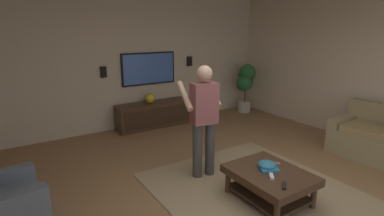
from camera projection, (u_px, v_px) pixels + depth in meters
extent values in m
plane|color=olive|center=(247.00, 197.00, 3.89)|extent=(8.52, 8.52, 0.00)
cube|color=#C6B299|center=(135.00, 60.00, 6.45)|extent=(0.10, 6.63, 2.89)
cube|color=#9E8460|center=(257.00, 192.00, 3.99)|extent=(2.74, 2.40, 0.01)
cube|color=#93845B|center=(343.00, 132.00, 5.45)|extent=(0.21, 0.85, 0.58)
cube|color=slate|center=(3.00, 214.00, 3.20)|extent=(0.88, 0.88, 0.40)
cube|color=#422B1C|center=(270.00, 175.00, 3.74)|extent=(1.00, 0.80, 0.10)
cylinder|color=#422B1C|center=(263.00, 170.00, 4.30)|extent=(0.07, 0.07, 0.30)
cylinder|color=#422B1C|center=(228.00, 182.00, 3.96)|extent=(0.07, 0.07, 0.30)
cylinder|color=#422B1C|center=(313.00, 197.00, 3.61)|extent=(0.07, 0.07, 0.30)
cylinder|color=#422B1C|center=(277.00, 214.00, 3.28)|extent=(0.07, 0.07, 0.30)
cube|color=#382417|center=(268.00, 193.00, 3.80)|extent=(0.88, 0.68, 0.03)
cube|color=#422B1C|center=(155.00, 114.00, 6.63)|extent=(0.44, 1.70, 0.55)
cube|color=#352216|center=(160.00, 117.00, 6.44)|extent=(0.01, 1.56, 0.39)
cube|color=black|center=(149.00, 69.00, 6.56)|extent=(0.05, 1.24, 0.70)
cube|color=#3E64B7|center=(149.00, 69.00, 6.54)|extent=(0.01, 1.18, 0.64)
cylinder|color=#3F3F3F|center=(210.00, 149.00, 4.40)|extent=(0.14, 0.14, 0.82)
cylinder|color=#3F3F3F|center=(197.00, 151.00, 4.32)|extent=(0.14, 0.14, 0.82)
cube|color=#8C4C4C|center=(204.00, 103.00, 4.17)|extent=(0.27, 0.39, 0.58)
sphere|color=tan|center=(204.00, 73.00, 4.07)|extent=(0.22, 0.22, 0.22)
cylinder|color=tan|center=(212.00, 93.00, 4.40)|extent=(0.49, 0.16, 0.37)
cylinder|color=tan|center=(185.00, 96.00, 4.22)|extent=(0.49, 0.16, 0.37)
cube|color=white|center=(193.00, 98.00, 4.51)|extent=(0.05, 0.06, 0.16)
cylinder|color=#B7B2A8|center=(244.00, 106.00, 7.82)|extent=(0.33, 0.33, 0.28)
cylinder|color=brown|center=(245.00, 93.00, 7.72)|extent=(0.05, 0.05, 0.46)
sphere|color=#235B2D|center=(243.00, 75.00, 7.70)|extent=(0.25, 0.25, 0.25)
sphere|color=#235B2D|center=(247.00, 73.00, 7.63)|extent=(0.40, 0.40, 0.40)
sphere|color=#235B2D|center=(248.00, 72.00, 7.53)|extent=(0.40, 0.40, 0.40)
sphere|color=#235B2D|center=(244.00, 83.00, 7.56)|extent=(0.40, 0.40, 0.40)
sphere|color=#235B2D|center=(248.00, 80.00, 7.68)|extent=(0.27, 0.27, 0.27)
ellipsoid|color=teal|center=(267.00, 165.00, 3.79)|extent=(0.22, 0.22, 0.10)
cube|color=white|center=(272.00, 176.00, 3.58)|extent=(0.14, 0.13, 0.02)
cube|color=black|center=(284.00, 186.00, 3.36)|extent=(0.13, 0.14, 0.02)
cube|color=slate|center=(274.00, 164.00, 3.91)|extent=(0.13, 0.14, 0.02)
cube|color=teal|center=(269.00, 169.00, 3.74)|extent=(0.24, 0.27, 0.04)
sphere|color=gold|center=(150.00, 98.00, 6.46)|extent=(0.22, 0.22, 0.22)
cube|color=black|center=(189.00, 61.00, 7.10)|extent=(0.06, 0.12, 0.22)
cube|color=black|center=(103.00, 72.00, 6.05)|extent=(0.06, 0.12, 0.22)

